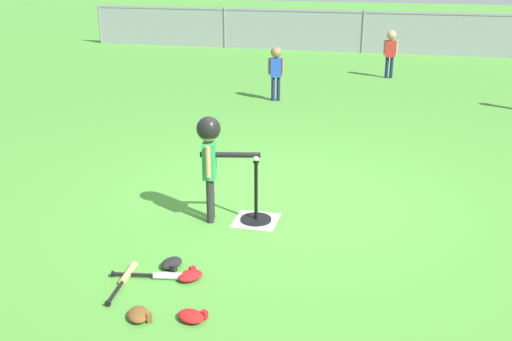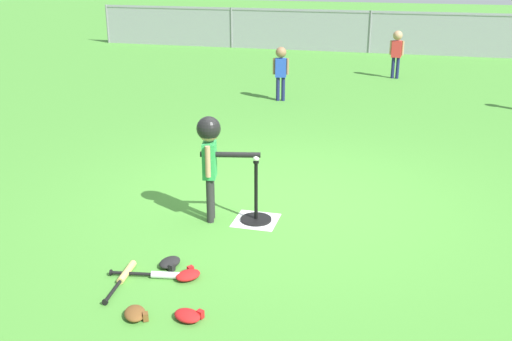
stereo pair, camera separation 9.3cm
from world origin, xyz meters
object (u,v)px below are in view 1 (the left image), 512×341
at_px(batting_tee, 256,212).
at_px(fielder_deep_left, 391,48).
at_px(baseball_on_tee, 256,158).
at_px(glove_outfield_drop, 139,315).
at_px(spare_bat_wood, 126,277).
at_px(batter_child, 210,148).
at_px(spare_bat_silver, 166,276).
at_px(glove_by_plate, 192,316).
at_px(fielder_near_right, 276,66).
at_px(glove_near_bats, 190,275).
at_px(glove_tossed_aside, 172,263).

xyz_separation_m(batting_tee, fielder_deep_left, (1.06, 8.07, 0.57)).
height_order(batting_tee, baseball_on_tee, baseball_on_tee).
bearing_deg(glove_outfield_drop, spare_bat_wood, 124.66).
height_order(baseball_on_tee, batter_child, batter_child).
distance_m(batting_tee, spare_bat_wood, 1.63).
bearing_deg(spare_bat_silver, spare_bat_wood, -162.24).
height_order(glove_by_plate, glove_outfield_drop, same).
distance_m(batter_child, fielder_near_right, 5.44).
distance_m(batter_child, glove_near_bats, 1.41).
xyz_separation_m(fielder_deep_left, spare_bat_silver, (-1.52, -9.39, -0.64)).
relative_size(batting_tee, baseball_on_tee, 8.76).
distance_m(baseball_on_tee, glove_by_plate, 1.96).
height_order(batting_tee, glove_near_bats, batting_tee).
height_order(glove_tossed_aside, glove_outfield_drop, same).
distance_m(spare_bat_wood, glove_by_plate, 0.85).
height_order(batter_child, spare_bat_wood, batter_child).
xyz_separation_m(spare_bat_wood, glove_outfield_drop, (0.34, -0.50, 0.01)).
bearing_deg(baseball_on_tee, glove_by_plate, -91.31).
xyz_separation_m(batting_tee, glove_tossed_aside, (-0.49, -1.12, -0.07)).
relative_size(baseball_on_tee, fielder_deep_left, 0.07).
distance_m(fielder_deep_left, spare_bat_silver, 9.54).
bearing_deg(fielder_deep_left, spare_bat_silver, -99.21).
height_order(glove_near_bats, glove_outfield_drop, same).
relative_size(batting_tee, spare_bat_silver, 0.91).
distance_m(fielder_near_right, glove_near_bats, 6.66).
relative_size(spare_bat_silver, glove_by_plate, 2.73).
bearing_deg(spare_bat_silver, fielder_near_right, 93.98).
bearing_deg(glove_tossed_aside, spare_bat_silver, -82.80).
xyz_separation_m(spare_bat_silver, glove_near_bats, (0.21, 0.05, 0.01)).
height_order(fielder_deep_left, glove_near_bats, fielder_deep_left).
distance_m(batting_tee, glove_outfield_drop, 1.97).
xyz_separation_m(spare_bat_wood, glove_near_bats, (0.52, 0.15, 0.01)).
relative_size(fielder_deep_left, spare_bat_wood, 1.62).
height_order(batter_child, spare_bat_silver, batter_child).
bearing_deg(batting_tee, spare_bat_silver, -109.23).
distance_m(fielder_deep_left, glove_outfield_drop, 10.12).
xyz_separation_m(baseball_on_tee, glove_by_plate, (-0.04, -1.85, -0.65)).
height_order(fielder_near_right, glove_by_plate, fielder_near_right).
relative_size(fielder_deep_left, glove_outfield_drop, 3.84).
bearing_deg(glove_outfield_drop, batter_child, 90.30).
bearing_deg(glove_outfield_drop, spare_bat_silver, 92.53).
distance_m(baseball_on_tee, fielder_deep_left, 8.14).
bearing_deg(glove_tossed_aside, glove_by_plate, -58.48).
bearing_deg(batter_child, baseball_on_tee, 12.05).
bearing_deg(baseball_on_tee, batter_child, -167.95).
bearing_deg(glove_by_plate, batter_child, 102.97).
xyz_separation_m(batting_tee, fielder_near_right, (-0.93, 5.32, 0.54)).
xyz_separation_m(batter_child, spare_bat_wood, (-0.33, -1.33, -0.75)).
relative_size(batter_child, fielder_near_right, 1.10).
relative_size(batter_child, glove_tossed_aside, 4.36).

